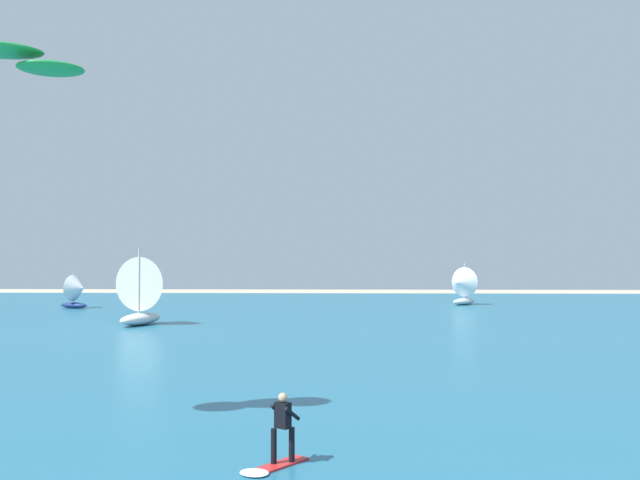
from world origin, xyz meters
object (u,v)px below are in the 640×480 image
(sailboat_far_right, at_px, (461,286))
(sailboat_heeled_over, at_px, (77,291))
(kitesurfer, at_px, (277,440))
(sailboat_anchored_offshore, at_px, (146,290))

(sailboat_far_right, relative_size, sailboat_heeled_over, 1.20)
(kitesurfer, xyz_separation_m, sailboat_far_right, (13.70, 56.78, 1.39))
(kitesurfer, distance_m, sailboat_anchored_offshore, 37.16)
(sailboat_heeled_over, bearing_deg, kitesurfer, -64.55)
(sailboat_anchored_offshore, height_order, sailboat_far_right, sailboat_anchored_offshore)
(kitesurfer, bearing_deg, sailboat_heeled_over, 115.45)
(sailboat_anchored_offshore, bearing_deg, kitesurfer, -69.55)
(kitesurfer, height_order, sailboat_far_right, sailboat_far_right)
(sailboat_anchored_offshore, relative_size, sailboat_heeled_over, 1.52)
(kitesurfer, height_order, sailboat_anchored_offshore, sailboat_anchored_offshore)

